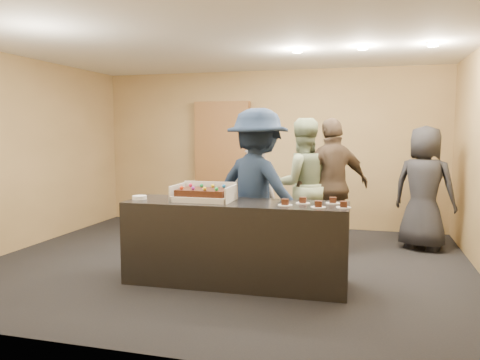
{
  "coord_description": "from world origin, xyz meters",
  "views": [
    {
      "loc": [
        1.7,
        -5.53,
        1.66
      ],
      "look_at": [
        0.18,
        0.0,
        1.06
      ],
      "focal_mm": 35.0,
      "sensor_mm": 36.0,
      "label": 1
    }
  ],
  "objects": [
    {
      "name": "cake_box",
      "position": [
        -0.03,
        -0.7,
        0.94
      ],
      "size": [
        0.64,
        0.45,
        0.19
      ],
      "color": "white",
      "rests_on": "serving_counter"
    },
    {
      "name": "sheet_cake",
      "position": [
        -0.03,
        -0.73,
        1.0
      ],
      "size": [
        0.55,
        0.38,
        0.11
      ],
      "color": "#35190C",
      "rests_on": "cake_box"
    },
    {
      "name": "person_brown_extra",
      "position": [
        1.24,
        0.92,
        0.92
      ],
      "size": [
        1.15,
        0.96,
        1.84
      ],
      "primitive_type": "imported",
      "rotation": [
        0.0,
        0.0,
        3.71
      ],
      "color": "#4E3D2D",
      "rests_on": "floor"
    },
    {
      "name": "slice_a",
      "position": [
        0.89,
        -0.82,
        0.92
      ],
      "size": [
        0.15,
        0.15,
        0.07
      ],
      "color": "white",
      "rests_on": "serving_counter"
    },
    {
      "name": "slice_c",
      "position": [
        1.23,
        -0.87,
        0.92
      ],
      "size": [
        0.15,
        0.15,
        0.07
      ],
      "color": "white",
      "rests_on": "serving_counter"
    },
    {
      "name": "person_dark_suit",
      "position": [
        2.47,
        1.41,
        0.87
      ],
      "size": [
        1.0,
        0.84,
        1.74
      ],
      "primitive_type": "imported",
      "rotation": [
        0.0,
        0.0,
        2.75
      ],
      "color": "#242428",
      "rests_on": "floor"
    },
    {
      "name": "slice_d",
      "position": [
        1.35,
        -0.56,
        0.92
      ],
      "size": [
        0.15,
        0.15,
        0.07
      ],
      "color": "white",
      "rests_on": "serving_counter"
    },
    {
      "name": "room",
      "position": [
        0.0,
        0.0,
        1.35
      ],
      "size": [
        6.04,
        6.0,
        2.7
      ],
      "color": "black",
      "rests_on": "ground"
    },
    {
      "name": "person_navy_man",
      "position": [
        0.45,
        -0.17,
        0.96
      ],
      "size": [
        1.43,
        1.17,
        1.93
      ],
      "primitive_type": "imported",
      "rotation": [
        0.0,
        0.0,
        2.71
      ],
      "color": "#18263F",
      "rests_on": "floor"
    },
    {
      "name": "plate_stack",
      "position": [
        -0.76,
        -0.82,
        0.92
      ],
      "size": [
        0.16,
        0.16,
        0.04
      ],
      "primitive_type": "cylinder",
      "color": "white",
      "rests_on": "serving_counter"
    },
    {
      "name": "serving_counter",
      "position": [
        0.33,
        -0.73,
        0.45
      ],
      "size": [
        2.42,
        0.76,
        0.9
      ],
      "primitive_type": "cube",
      "rotation": [
        0.0,
        0.0,
        0.03
      ],
      "color": "black",
      "rests_on": "floor"
    },
    {
      "name": "storage_cabinet",
      "position": [
        -0.8,
        2.41,
        1.09
      ],
      "size": [
        0.99,
        0.15,
        2.18
      ],
      "primitive_type": "cube",
      "color": "brown",
      "rests_on": "floor"
    },
    {
      "name": "ceiling_spotlights",
      "position": [
        1.6,
        0.5,
        2.67
      ],
      "size": [
        1.72,
        0.12,
        0.03
      ],
      "color": "#FFEAC6",
      "rests_on": "ceiling"
    },
    {
      "name": "slice_e",
      "position": [
        1.48,
        -0.82,
        0.92
      ],
      "size": [
        0.15,
        0.15,
        0.07
      ],
      "color": "white",
      "rests_on": "serving_counter"
    },
    {
      "name": "person_sage_man",
      "position": [
        0.83,
        0.85,
        0.92
      ],
      "size": [
        1.1,
        0.99,
        1.84
      ],
      "primitive_type": "imported",
      "rotation": [
        0.0,
        0.0,
        3.55
      ],
      "color": "gray",
      "rests_on": "floor"
    },
    {
      "name": "slice_b",
      "position": [
        1.05,
        -0.64,
        0.92
      ],
      "size": [
        0.15,
        0.15,
        0.07
      ],
      "color": "white",
      "rests_on": "serving_counter"
    },
    {
      "name": "person_server_grey",
      "position": [
        0.31,
        0.28,
        0.76
      ],
      "size": [
        0.57,
        0.39,
        1.52
      ],
      "primitive_type": "imported",
      "rotation": [
        0.0,
        0.0,
        3.19
      ],
      "color": "#AEAEB3",
      "rests_on": "floor"
    }
  ]
}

